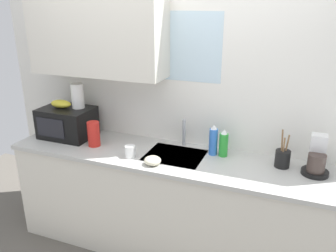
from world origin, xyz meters
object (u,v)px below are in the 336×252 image
at_px(banana_bunch, 61,104).
at_px(mug_white, 130,151).
at_px(cereal_canister, 94,134).
at_px(dish_soap_bottle_blue, 213,141).
at_px(utensil_crock, 282,158).
at_px(small_bowl, 153,161).
at_px(microwave, 67,122).
at_px(coffee_maker, 316,159).
at_px(dish_soap_bottle_green, 224,144).
at_px(paper_towel_roll, 78,96).

height_order(banana_bunch, mug_white, banana_bunch).
bearing_deg(banana_bunch, cereal_canister, -14.38).
xyz_separation_m(dish_soap_bottle_blue, utensil_crock, (0.54, -0.03, -0.05)).
height_order(dish_soap_bottle_blue, small_bowl, dish_soap_bottle_blue).
distance_m(mug_white, small_bowl, 0.23).
xyz_separation_m(microwave, coffee_maker, (2.10, 0.06, -0.03)).
distance_m(banana_bunch, dish_soap_bottle_green, 1.48).
relative_size(cereal_canister, mug_white, 2.25).
bearing_deg(utensil_crock, mug_white, -167.14).
bearing_deg(dish_soap_bottle_green, banana_bunch, -176.14).
bearing_deg(small_bowl, banana_bunch, 166.00).
distance_m(microwave, paper_towel_roll, 0.27).
bearing_deg(coffee_maker, dish_soap_bottle_green, 176.61).
bearing_deg(utensil_crock, paper_towel_roll, -179.36).
relative_size(microwave, dish_soap_bottle_blue, 1.82).
relative_size(banana_bunch, cereal_canister, 0.94).
relative_size(dish_soap_bottle_blue, small_bowl, 1.95).
height_order(mug_white, utensil_crock, utensil_crock).
relative_size(paper_towel_roll, coffee_maker, 0.79).
xyz_separation_m(banana_bunch, cereal_canister, (0.39, -0.10, -0.20)).
bearing_deg(dish_soap_bottle_blue, mug_white, -154.40).
bearing_deg(banana_bunch, mug_white, -13.65).
height_order(microwave, utensil_crock, utensil_crock).
relative_size(paper_towel_roll, utensil_crock, 0.75).
height_order(banana_bunch, small_bowl, banana_bunch).
bearing_deg(dish_soap_bottle_blue, paper_towel_roll, -177.80).
xyz_separation_m(cereal_canister, mug_white, (0.39, -0.09, -0.06)).
relative_size(coffee_maker, dish_soap_bottle_blue, 1.11).
distance_m(dish_soap_bottle_green, utensil_crock, 0.46).
distance_m(banana_bunch, small_bowl, 1.07).
height_order(paper_towel_roll, mug_white, paper_towel_roll).
relative_size(dish_soap_bottle_blue, dish_soap_bottle_green, 1.13).
bearing_deg(dish_soap_bottle_green, utensil_crock, -3.65).
distance_m(cereal_canister, small_bowl, 0.63).
xyz_separation_m(banana_bunch, small_bowl, (1.00, -0.25, -0.27)).
height_order(paper_towel_roll, coffee_maker, paper_towel_roll).
distance_m(banana_bunch, utensil_crock, 1.94).
height_order(dish_soap_bottle_blue, mug_white, dish_soap_bottle_blue).
height_order(coffee_maker, mug_white, coffee_maker).
bearing_deg(small_bowl, coffee_maker, 15.04).
distance_m(paper_towel_roll, utensil_crock, 1.80).
xyz_separation_m(coffee_maker, mug_white, (-1.37, -0.25, -0.06)).
relative_size(utensil_crock, small_bowl, 2.25).
relative_size(microwave, dish_soap_bottle_green, 2.05).
distance_m(dish_soap_bottle_green, small_bowl, 0.58).
distance_m(banana_bunch, paper_towel_roll, 0.18).
relative_size(microwave, banana_bunch, 2.30).
bearing_deg(dish_soap_bottle_blue, banana_bunch, -175.97).
distance_m(cereal_canister, mug_white, 0.41).
xyz_separation_m(mug_white, small_bowl, (0.22, -0.06, -0.02)).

